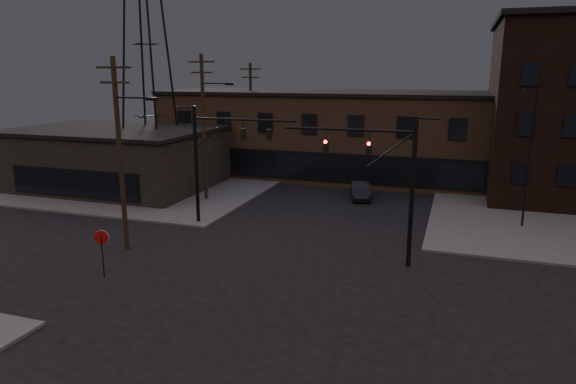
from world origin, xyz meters
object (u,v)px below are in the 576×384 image
at_px(traffic_signal_near, 391,175).
at_px(parked_car_lot_b, 543,198).
at_px(stop_sign, 102,242).
at_px(parked_car_lot_a, 535,194).
at_px(car_crossing, 360,190).
at_px(traffic_signal_far, 213,152).

bearing_deg(traffic_signal_near, parked_car_lot_b, 57.67).
xyz_separation_m(stop_sign, parked_car_lot_a, (22.56, 22.95, -1.02)).
xyz_separation_m(parked_car_lot_a, parked_car_lot_b, (0.34, -1.38, 0.06)).
relative_size(parked_car_lot_a, car_crossing, 0.94).
height_order(stop_sign, parked_car_lot_b, stop_sign).
bearing_deg(car_crossing, parked_car_lot_b, -10.16).
distance_m(traffic_signal_far, parked_car_lot_b, 24.87).
relative_size(traffic_signal_near, parked_car_lot_a, 2.03).
distance_m(parked_car_lot_a, parked_car_lot_b, 1.43).
distance_m(traffic_signal_far, parked_car_lot_a, 25.26).
xyz_separation_m(parked_car_lot_a, car_crossing, (-13.36, -2.38, -0.13)).
distance_m(traffic_signal_far, stop_sign, 10.55).
xyz_separation_m(traffic_signal_far, parked_car_lot_b, (21.62, 11.58, -4.13)).
bearing_deg(parked_car_lot_a, stop_sign, 150.92).
relative_size(traffic_signal_far, stop_sign, 3.23).
bearing_deg(stop_sign, traffic_signal_far, 82.68).
height_order(stop_sign, parked_car_lot_a, stop_sign).
distance_m(stop_sign, car_crossing, 22.57).
relative_size(traffic_signal_near, parked_car_lot_b, 1.59).
height_order(stop_sign, car_crossing, stop_sign).
bearing_deg(traffic_signal_far, parked_car_lot_b, 28.18).
xyz_separation_m(traffic_signal_near, parked_car_lot_a, (9.20, 16.46, -4.11)).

